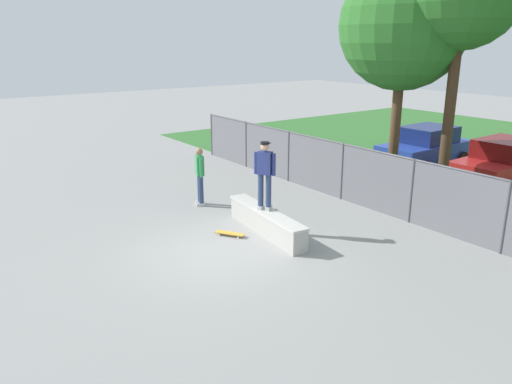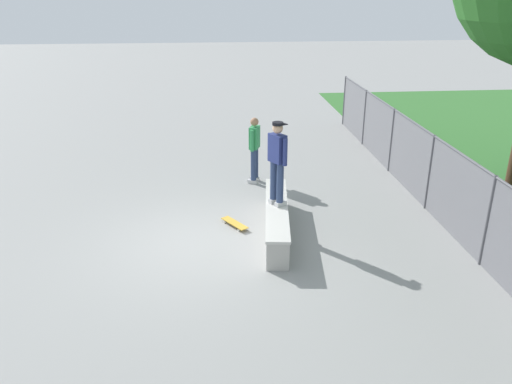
# 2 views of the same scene
# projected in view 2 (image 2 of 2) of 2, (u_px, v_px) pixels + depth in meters

# --- Properties ---
(ground_plane) EXTENTS (80.00, 80.00, 0.00)m
(ground_plane) POSITION_uv_depth(u_px,v_px,m) (200.00, 244.00, 10.76)
(ground_plane) COLOR gray
(concrete_ledge) EXTENTS (3.35, 0.85, 0.64)m
(concrete_ledge) POSITION_uv_depth(u_px,v_px,m) (277.00, 219.00, 11.11)
(concrete_ledge) COLOR #A8A59E
(concrete_ledge) RESTS_ON ground
(skateboarder) EXTENTS (0.53, 0.42, 1.84)m
(skateboarder) POSITION_uv_depth(u_px,v_px,m) (277.00, 160.00, 10.68)
(skateboarder) COLOR beige
(skateboarder) RESTS_ON concrete_ledge
(skateboard) EXTENTS (0.78, 0.60, 0.09)m
(skateboard) POSITION_uv_depth(u_px,v_px,m) (235.00, 223.00, 11.51)
(skateboard) COLOR gold
(skateboard) RESTS_ON ground
(chainlink_fence) EXTENTS (18.99, 0.07, 1.86)m
(chainlink_fence) POSITION_uv_depth(u_px,v_px,m) (456.00, 191.00, 10.84)
(chainlink_fence) COLOR #4C4C51
(chainlink_fence) RESTS_ON ground
(bystander) EXTENTS (0.57, 0.38, 1.82)m
(bystander) POSITION_uv_depth(u_px,v_px,m) (254.00, 147.00, 13.73)
(bystander) COLOR beige
(bystander) RESTS_ON ground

